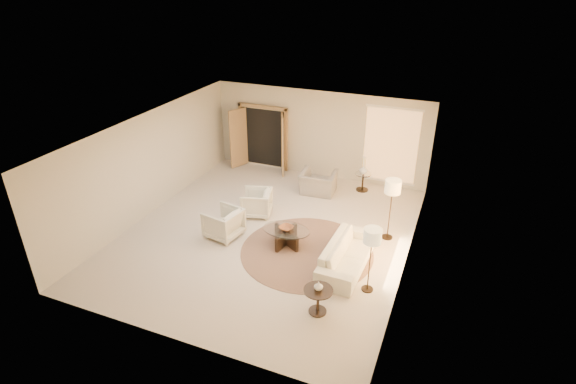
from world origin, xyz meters
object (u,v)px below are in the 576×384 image
at_px(armchair_right, 223,222).
at_px(side_vase, 364,169).
at_px(side_table, 363,180).
at_px(floor_lamp_far, 372,239).
at_px(armchair_left, 256,202).
at_px(coffee_table, 286,235).
at_px(end_vase, 318,286).
at_px(sofa, 347,255).
at_px(end_table, 318,297).
at_px(accent_chair, 318,179).
at_px(bowl, 286,228).
at_px(floor_lamp_near, 393,189).

distance_m(armchair_right, side_vase, 4.73).
distance_m(side_table, floor_lamp_far, 4.90).
relative_size(armchair_left, coffee_table, 0.51).
xyz_separation_m(floor_lamp_far, end_vase, (-0.77, -1.05, -0.65)).
bearing_deg(side_vase, sofa, -81.38).
distance_m(end_table, side_vase, 5.73).
distance_m(armchair_right, accent_chair, 3.53).
relative_size(accent_chair, end_table, 1.79).
xyz_separation_m(sofa, bowl, (-1.63, 0.31, 0.16)).
height_order(armchair_left, floor_lamp_far, floor_lamp_far).
xyz_separation_m(armchair_left, coffee_table, (1.34, -1.10, -0.13)).
bearing_deg(side_table, armchair_right, -124.21).
distance_m(end_table, bowl, 2.52).
relative_size(armchair_left, side_table, 1.42).
bearing_deg(side_table, floor_lamp_far, -75.05).
bearing_deg(bowl, side_table, 74.39).
bearing_deg(armchair_right, end_vase, 70.77).
xyz_separation_m(coffee_table, bowl, (0.00, 0.00, 0.20)).
bearing_deg(sofa, armchair_left, 66.71).
bearing_deg(sofa, bowl, 81.23).
bearing_deg(side_vase, accent_chair, -150.47).
xyz_separation_m(accent_chair, end_vase, (1.69, -5.01, 0.18)).
xyz_separation_m(accent_chair, bowl, (0.18, -2.99, 0.02)).
xyz_separation_m(sofa, floor_lamp_near, (0.64, 1.56, 1.06)).
height_order(end_table, bowl, end_table).
bearing_deg(floor_lamp_near, armchair_left, -177.51).
height_order(coffee_table, floor_lamp_near, floor_lamp_near).
xyz_separation_m(armchair_left, accent_chair, (1.16, 1.90, 0.06)).
height_order(armchair_left, side_table, armchair_left).
bearing_deg(end_table, accent_chair, 108.61).
bearing_deg(armchair_left, floor_lamp_near, 76.81).
relative_size(accent_chair, side_table, 1.86).
relative_size(armchair_right, floor_lamp_near, 0.52).
distance_m(coffee_table, side_vase, 3.84).
bearing_deg(accent_chair, side_table, -154.87).
height_order(sofa, accent_chair, accent_chair).
bearing_deg(armchair_left, coffee_table, 35.08).
bearing_deg(end_table, end_vase, 0.00).
relative_size(armchair_right, accent_chair, 0.80).
bearing_deg(armchair_right, coffee_table, 108.50).
relative_size(armchair_left, bowl, 2.39).
relative_size(armchair_right, floor_lamp_far, 0.55).
bearing_deg(armchair_left, sofa, 49.02).
relative_size(armchair_right, side_table, 1.48).
bearing_deg(coffee_table, sofa, -10.78).
relative_size(armchair_right, side_vase, 3.06).
distance_m(armchair_left, side_vase, 3.52).
height_order(sofa, end_table, sofa).
xyz_separation_m(armchair_right, coffee_table, (1.63, 0.23, -0.14)).
relative_size(armchair_right, end_table, 1.43).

